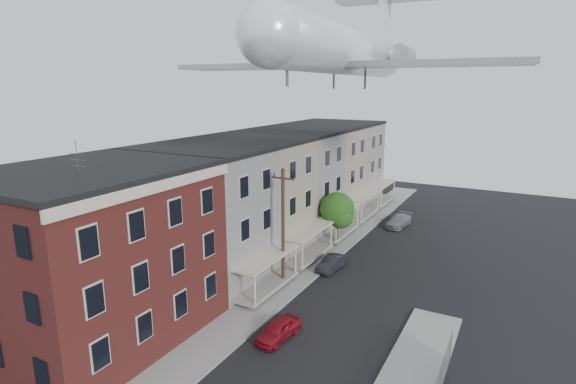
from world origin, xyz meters
name	(u,v)px	position (x,y,z in m)	size (l,w,h in m)	color
sidewalk_left	(318,259)	(-5.50, 24.00, 0.06)	(3.00, 62.00, 0.12)	gray
curb_left	(333,262)	(-4.05, 24.00, 0.07)	(0.15, 62.00, 0.14)	gray
corner_building	(96,254)	(-12.00, 7.00, 5.16)	(10.31, 12.30, 12.15)	black
row_house_a	(201,215)	(-11.96, 16.50, 5.13)	(11.98, 7.00, 10.30)	slate
row_house_b	(251,195)	(-11.96, 23.50, 5.13)	(11.98, 7.00, 10.30)	gray
row_house_c	(288,181)	(-11.96, 30.50, 5.13)	(11.98, 7.00, 10.30)	slate
row_house_d	(316,170)	(-11.96, 37.50, 5.13)	(11.98, 7.00, 10.30)	gray
row_house_e	(339,161)	(-11.96, 44.50, 5.13)	(11.98, 7.00, 10.30)	slate
utility_pole	(283,227)	(-5.60, 18.00, 4.67)	(1.80, 0.26, 9.00)	black
street_tree	(338,211)	(-5.27, 27.92, 3.45)	(3.22, 3.20, 5.20)	black
car_near	(278,330)	(-2.40, 11.58, 0.59)	(1.39, 3.45, 1.18)	maroon
car_mid	(332,263)	(-3.60, 22.61, 0.58)	(1.23, 3.51, 1.16)	black
car_far	(399,221)	(-1.80, 36.78, 0.61)	(1.72, 4.24, 1.23)	gray
airplane	(349,51)	(-3.52, 24.77, 17.28)	(25.94, 29.61, 8.57)	white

